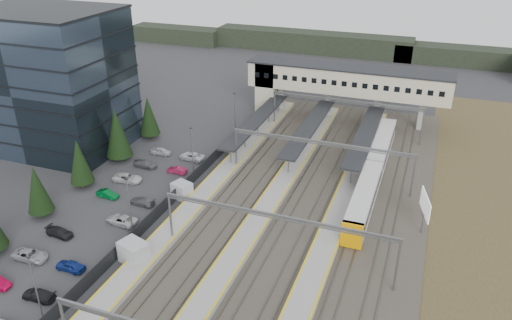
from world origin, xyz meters
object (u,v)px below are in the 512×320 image
at_px(train, 373,172).
at_px(footbridge, 333,81).
at_px(office_building, 50,80).
at_px(billboard, 425,206).
at_px(relay_cabin_near, 134,252).
at_px(relay_cabin_far, 182,190).

bearing_deg(train, footbridge, 116.08).
bearing_deg(office_building, billboard, -4.37).
relative_size(relay_cabin_near, train, 0.10).
distance_m(office_building, train, 57.14).
distance_m(office_building, footbridge, 53.18).
bearing_deg(office_building, footbridge, 34.47).
xyz_separation_m(relay_cabin_near, footbridge, (11.94, 55.36, 6.54)).
relative_size(office_building, footbridge, 0.60).
bearing_deg(billboard, train, 129.85).
bearing_deg(footbridge, train, -63.92).
height_order(footbridge, billboard, footbridge).
relative_size(relay_cabin_near, footbridge, 0.10).
height_order(office_building, footbridge, office_building).
xyz_separation_m(train, billboard, (8.16, -9.77, 1.12)).
relative_size(office_building, relay_cabin_near, 6.18).
height_order(relay_cabin_far, footbridge, footbridge).
bearing_deg(relay_cabin_near, office_building, 141.39).
xyz_separation_m(relay_cabin_near, train, (24.24, 30.23, 0.56)).
xyz_separation_m(office_building, train, (56.00, 4.87, -10.24)).
xyz_separation_m(relay_cabin_near, relay_cabin_far, (-1.79, 15.76, -0.18)).
bearing_deg(billboard, relay_cabin_near, -147.73).
distance_m(office_building, billboard, 64.99).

